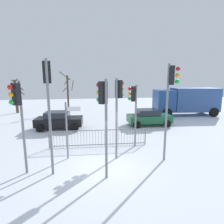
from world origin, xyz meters
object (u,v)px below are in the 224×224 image
traffic_light_foreground_right (18,107)px  car_green_trailing (149,117)px  traffic_light_rear_left (48,92)px  traffic_light_foreground_left (118,100)px  traffic_light_rear_right (171,91)px  traffic_light_mid_left (103,107)px  direction_sign_post (68,128)px  bare_tree_centre (16,95)px  traffic_light_mid_right (133,102)px  delivery_truck (186,100)px  bare_tree_left (68,92)px  car_black_far (59,120)px

traffic_light_foreground_right → car_green_trailing: traffic_light_foreground_right is taller
traffic_light_rear_left → car_green_trailing: 10.69m
traffic_light_foreground_left → traffic_light_rear_right: bearing=33.2°
traffic_light_mid_left → direction_sign_post: (-1.65, 2.09, -1.38)m
traffic_light_rear_left → traffic_light_mid_left: (2.25, -0.67, -0.58)m
traffic_light_rear_right → bare_tree_centre: (-12.34, 15.13, -1.35)m
traffic_light_mid_right → delivery_truck: 12.20m
traffic_light_foreground_left → traffic_light_mid_right: bearing=102.1°
traffic_light_mid_right → car_green_trailing: traffic_light_mid_right is taller
traffic_light_mid_right → bare_tree_centre: (-11.11, 12.85, -0.58)m
car_green_trailing → traffic_light_rear_right: bearing=-101.6°
bare_tree_left → bare_tree_centre: (-6.12, 0.02, -0.22)m
traffic_light_mid_right → direction_sign_post: bearing=136.2°
car_green_trailing → bare_tree_left: 11.31m
traffic_light_rear_left → direction_sign_post: bearing=57.3°
traffic_light_mid_right → car_black_far: traffic_light_mid_right is taller
bare_tree_left → traffic_light_rear_left: bearing=-87.9°
traffic_light_mid_left → bare_tree_centre: 18.55m
traffic_light_rear_right → car_green_trailing: bearing=-160.6°
delivery_truck → bare_tree_left: bare_tree_left is taller
traffic_light_foreground_left → car_black_far: 7.75m
bare_tree_left → bare_tree_centre: bare_tree_left is taller
delivery_truck → bare_tree_centre: (-19.66, 4.22, 0.49)m
traffic_light_rear_left → car_green_trailing: bearing=36.5°
traffic_light_rear_right → bare_tree_centre: bearing=-109.4°
traffic_light_mid_right → traffic_light_mid_left: size_ratio=0.92×
traffic_light_foreground_right → car_green_trailing: (8.37, 7.42, -2.25)m
traffic_light_foreground_left → car_black_far: (-3.90, 6.28, -2.32)m
traffic_light_rear_right → traffic_light_foreground_right: bearing=-55.2°
bare_tree_left → car_black_far: bearing=-90.8°
traffic_light_rear_left → bare_tree_centre: size_ratio=1.21×
traffic_light_foreground_right → traffic_light_rear_right: bearing=-142.1°
traffic_light_mid_right → delivery_truck: (8.55, 8.63, -1.07)m
traffic_light_rear_right → delivery_truck: traffic_light_rear_right is taller
car_black_far → bare_tree_centre: bearing=130.4°
traffic_light_rear_left → traffic_light_mid_left: size_ratio=1.19×
traffic_light_mid_right → traffic_light_mid_left: bearing=174.9°
delivery_truck → car_green_trailing: bearing=38.0°
traffic_light_foreground_left → bare_tree_centre: bearing=174.8°
car_green_trailing → traffic_light_rear_left: bearing=-133.5°
traffic_light_rear_left → direction_sign_post: traffic_light_rear_left is taller
traffic_light_mid_left → traffic_light_foreground_left: (0.96, 1.84, 0.02)m
traffic_light_mid_right → traffic_light_foreground_right: traffic_light_foreground_right is taller
car_black_far → car_green_trailing: same height
car_green_trailing → bare_tree_centre: 16.10m
traffic_light_foreground_right → traffic_light_foreground_left: size_ratio=0.98×
traffic_light_foreground_left → car_green_trailing: traffic_light_foreground_left is taller
bare_tree_centre → traffic_light_rear_left: bearing=-66.7°
traffic_light_rear_left → traffic_light_foreground_right: traffic_light_rear_left is taller
car_green_trailing → direction_sign_post: bearing=-137.0°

